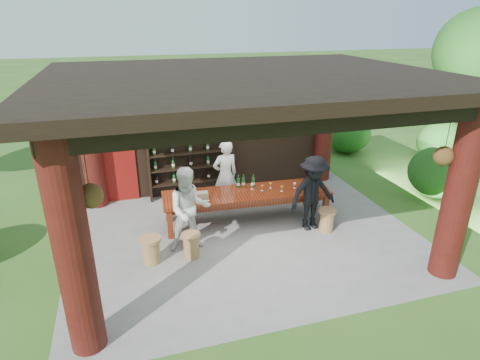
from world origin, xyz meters
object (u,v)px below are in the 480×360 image
object	(u,v)px
wine_shelf	(191,160)
tasting_table	(247,196)
guest_woman	(189,209)
host	(225,175)
napkin_basket	(202,195)
stool_near_left	(191,245)
stool_far_left	(151,249)
stool_near_right	(327,220)
guest_man	(313,193)

from	to	relation	value
wine_shelf	tasting_table	distance (m)	2.11
wine_shelf	guest_woman	bearing A→B (deg)	-100.87
host	napkin_basket	world-z (taller)	host
stool_near_left	host	bearing A→B (deg)	58.05
wine_shelf	stool_far_left	bearing A→B (deg)	-114.35
napkin_basket	wine_shelf	bearing A→B (deg)	87.21
host	stool_near_left	bearing A→B (deg)	49.25
wine_shelf	napkin_basket	size ratio (longest dim) A/B	8.64
tasting_table	host	distance (m)	0.92
stool_near_right	wine_shelf	bearing A→B (deg)	132.23
tasting_table	napkin_basket	bearing A→B (deg)	-177.92
stool_near_left	guest_woman	distance (m)	0.71
stool_near_right	napkin_basket	xyz separation A→B (m)	(-2.63, 0.91, 0.55)
wine_shelf	stool_near_right	xyz separation A→B (m)	(2.54, -2.80, -0.72)
stool_far_left	guest_woman	xyz separation A→B (m)	(0.83, 0.32, 0.59)
wine_shelf	host	size ratio (longest dim) A/B	1.28
tasting_table	guest_man	world-z (taller)	guest_man
stool_near_right	tasting_table	bearing A→B (deg)	149.09
stool_near_left	napkin_basket	size ratio (longest dim) A/B	1.98
stool_near_right	guest_man	size ratio (longest dim) A/B	0.30
guest_woman	guest_man	world-z (taller)	guest_woman
wine_shelf	stool_far_left	size ratio (longest dim) A/B	4.07
guest_man	stool_near_right	bearing A→B (deg)	-43.98
host	guest_man	xyz separation A→B (m)	(1.59, -1.58, -0.01)
stool_far_left	stool_near_right	bearing A→B (deg)	2.37
guest_man	guest_woman	bearing A→B (deg)	172.44
wine_shelf	guest_man	distance (m)	3.44
stool_near_left	guest_woman	world-z (taller)	guest_woman
tasting_table	host	world-z (taller)	host
tasting_table	napkin_basket	world-z (taller)	napkin_basket
stool_near_left	stool_near_right	size ratio (longest dim) A/B	1.00
stool_far_left	guest_woman	size ratio (longest dim) A/B	0.31
tasting_table	guest_man	xyz separation A→B (m)	(1.29, -0.74, 0.23)
stool_near_right	napkin_basket	bearing A→B (deg)	160.97
guest_man	stool_far_left	bearing A→B (deg)	177.40
tasting_table	stool_near_right	bearing A→B (deg)	-30.91
stool_far_left	guest_man	distance (m)	3.65
guest_woman	host	bearing A→B (deg)	54.89
stool_near_left	stool_far_left	xyz separation A→B (m)	(-0.78, 0.02, 0.02)
stool_near_left	stool_near_right	distance (m)	3.10
tasting_table	stool_near_left	world-z (taller)	tasting_table
wine_shelf	napkin_basket	xyz separation A→B (m)	(-0.09, -1.89, -0.17)
stool_far_left	host	distance (m)	2.85
stool_near_right	host	bearing A→B (deg)	136.42
stool_near_left	guest_man	world-z (taller)	guest_man
wine_shelf	guest_woman	size ratio (longest dim) A/B	1.27
stool_far_left	napkin_basket	size ratio (longest dim) A/B	2.12
host	guest_woman	world-z (taller)	guest_woman
tasting_table	guest_man	distance (m)	1.51
stool_near_left	stool_far_left	size ratio (longest dim) A/B	0.93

